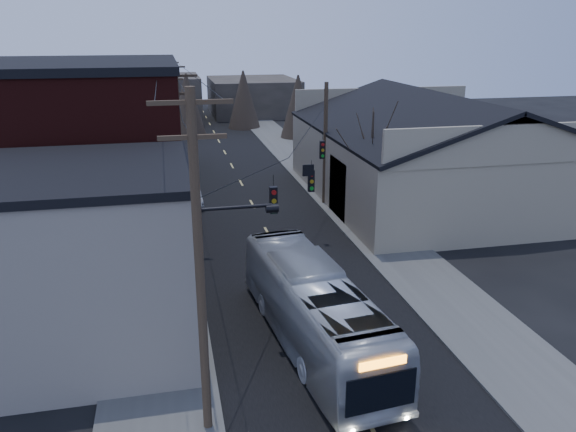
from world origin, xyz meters
TOP-DOWN VIEW (x-y plane):
  - road_surface at (0.00, 30.00)m, footprint 9.00×110.00m
  - sidewalk_left at (-6.50, 30.00)m, footprint 4.00×110.00m
  - sidewalk_right at (6.50, 30.00)m, footprint 4.00×110.00m
  - building_clapboard at (-9.00, 9.00)m, footprint 8.00×8.00m
  - building_brick at (-10.00, 20.00)m, footprint 10.00×12.00m
  - building_left_far at (-9.50, 36.00)m, footprint 9.00×14.00m
  - warehouse at (13.00, 25.00)m, footprint 16.16×20.60m
  - building_far_left at (-6.00, 65.00)m, footprint 10.00×12.00m
  - building_far_right at (7.00, 70.00)m, footprint 12.00×14.00m
  - bare_tree at (6.50, 20.00)m, footprint 0.40×0.40m
  - utility_lines at (-3.11, 24.14)m, footprint 11.24×45.28m
  - bus at (-0.52, 7.05)m, footprint 3.81×11.54m
  - parked_car at (-4.30, 26.84)m, footprint 1.65×4.10m

SIDE VIEW (x-z plane):
  - road_surface at x=0.00m, z-range 0.00..0.02m
  - sidewalk_left at x=-6.50m, z-range 0.00..0.12m
  - sidewalk_right at x=6.50m, z-range 0.00..0.12m
  - parked_car at x=-4.30m, z-range 0.00..1.32m
  - bus at x=-0.52m, z-range 0.00..3.15m
  - building_far_right at x=7.00m, z-range 0.00..5.00m
  - warehouse at x=13.00m, z-range -1.17..6.56m
  - building_far_left at x=-6.00m, z-range 0.00..6.00m
  - building_clapboard at x=-9.00m, z-range 0.00..7.00m
  - building_left_far at x=-9.50m, z-range 0.00..7.00m
  - bare_tree at x=6.50m, z-range 0.00..7.20m
  - utility_lines at x=-3.11m, z-range -0.30..10.20m
  - building_brick at x=-10.00m, z-range 0.00..10.00m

